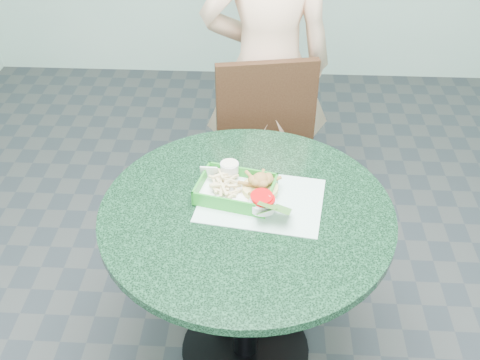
{
  "coord_description": "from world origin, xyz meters",
  "views": [
    {
      "loc": [
        0.05,
        -1.4,
        1.97
      ],
      "look_at": [
        -0.03,
        0.1,
        0.81
      ],
      "focal_mm": 42.0,
      "sensor_mm": 36.0,
      "label": 1
    }
  ],
  "objects_px": {
    "dining_chair": "(265,155)",
    "diner_person": "(268,54)",
    "crab_sandwich": "(259,184)",
    "food_basket": "(236,196)",
    "sauce_ramekin": "(223,173)",
    "cafe_table": "(246,250)"
  },
  "relations": [
    {
      "from": "cafe_table",
      "to": "dining_chair",
      "type": "xyz_separation_m",
      "value": [
        0.06,
        0.65,
        -0.05
      ]
    },
    {
      "from": "diner_person",
      "to": "food_basket",
      "type": "relative_size",
      "value": 7.12
    },
    {
      "from": "diner_person",
      "to": "sauce_ramekin",
      "type": "height_order",
      "value": "diner_person"
    },
    {
      "from": "dining_chair",
      "to": "crab_sandwich",
      "type": "distance_m",
      "value": 0.62
    },
    {
      "from": "cafe_table",
      "to": "diner_person",
      "type": "distance_m",
      "value": 0.97
    },
    {
      "from": "food_basket",
      "to": "sauce_ramekin",
      "type": "distance_m",
      "value": 0.1
    },
    {
      "from": "cafe_table",
      "to": "sauce_ramekin",
      "type": "relative_size",
      "value": 15.15
    },
    {
      "from": "diner_person",
      "to": "sauce_ramekin",
      "type": "distance_m",
      "value": 0.79
    },
    {
      "from": "diner_person",
      "to": "crab_sandwich",
      "type": "distance_m",
      "value": 0.83
    },
    {
      "from": "dining_chair",
      "to": "diner_person",
      "type": "distance_m",
      "value": 0.45
    },
    {
      "from": "food_basket",
      "to": "crab_sandwich",
      "type": "height_order",
      "value": "crab_sandwich"
    },
    {
      "from": "dining_chair",
      "to": "food_basket",
      "type": "xyz_separation_m",
      "value": [
        -0.1,
        -0.58,
        0.23
      ]
    },
    {
      "from": "food_basket",
      "to": "sauce_ramekin",
      "type": "xyz_separation_m",
      "value": [
        -0.05,
        0.08,
        0.03
      ]
    },
    {
      "from": "cafe_table",
      "to": "food_basket",
      "type": "xyz_separation_m",
      "value": [
        -0.04,
        0.07,
        0.19
      ]
    },
    {
      "from": "dining_chair",
      "to": "sauce_ramekin",
      "type": "xyz_separation_m",
      "value": [
        -0.14,
        -0.5,
        0.27
      ]
    },
    {
      "from": "diner_person",
      "to": "food_basket",
      "type": "height_order",
      "value": "diner_person"
    },
    {
      "from": "dining_chair",
      "to": "food_basket",
      "type": "bearing_deg",
      "value": -109.64
    },
    {
      "from": "dining_chair",
      "to": "cafe_table",
      "type": "bearing_deg",
      "value": -105.26
    },
    {
      "from": "diner_person",
      "to": "crab_sandwich",
      "type": "height_order",
      "value": "diner_person"
    },
    {
      "from": "diner_person",
      "to": "crab_sandwich",
      "type": "xyz_separation_m",
      "value": [
        -0.02,
        -0.82,
        -0.09
      ]
    },
    {
      "from": "cafe_table",
      "to": "food_basket",
      "type": "distance_m",
      "value": 0.2
    },
    {
      "from": "dining_chair",
      "to": "crab_sandwich",
      "type": "relative_size",
      "value": 7.64
    }
  ]
}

